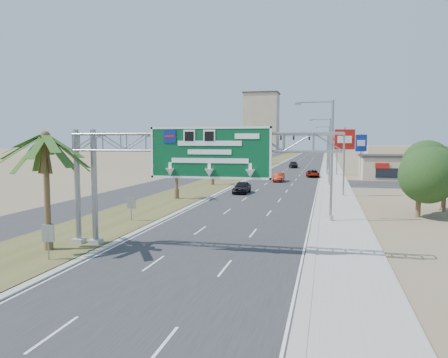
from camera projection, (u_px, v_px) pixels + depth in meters
The scene contains 31 objects.
ground at pixel (132, 317), 16.59m from camera, with size 600.00×600.00×0.00m, color #8C7A59.
road at pixel (301, 164), 123.24m from camera, with size 12.00×300.00×0.02m, color #28282B.
sidewalk_right at pixel (332, 165), 121.29m from camera, with size 4.00×300.00×0.10m, color #9E9B93.
median_grass at pixel (266, 164), 125.52m from camera, with size 7.00×300.00×0.12m, color #454E22.
opposing_road at pixel (242, 164), 127.13m from camera, with size 8.00×300.00×0.02m, color #28282B.
sign_gantry at pixel (186, 151), 25.92m from camera, with size 16.75×1.24×7.50m.
palm_near at pixel (45, 137), 25.84m from camera, with size 5.70×5.70×8.35m.
palm_row_b at pixel (176, 157), 49.36m from camera, with size 3.99×3.99×5.95m.
palm_row_c at pixel (212, 148), 64.80m from camera, with size 3.99×3.99×6.75m.
palm_row_d at pixel (237, 153), 82.36m from camera, with size 3.99×3.99×5.45m.
palm_row_e at pixel (253, 148), 100.73m from camera, with size 3.99×3.99×6.15m.
palm_row_f at pixel (268, 148), 125.00m from camera, with size 3.99×3.99×5.75m.
streetlight_near at pixel (329, 165), 35.84m from camera, with size 3.27×0.44×10.00m.
streetlight_mid at pixel (328, 154), 64.92m from camera, with size 3.27×0.44×10.00m.
streetlight_far at pixel (328, 150), 99.83m from camera, with size 3.27×0.44×10.00m.
signal_mast at pixel (317, 150), 84.76m from camera, with size 10.28×0.71×8.00m.
store_building at pixel (415, 168), 75.37m from camera, with size 18.00×10.00×4.00m, color #CBAE89.
oak_near at pixel (420, 166), 37.97m from camera, with size 4.50×4.50×6.80m.
oak_far at pixel (445, 171), 41.22m from camera, with size 3.50×3.50×5.60m.
median_signback_a at pixel (48, 236), 24.06m from camera, with size 0.75×0.08×2.08m.
median_signback_b at pixel (131, 205), 35.86m from camera, with size 0.75×0.08×2.08m.
tower_distant at pixel (261, 123), 264.76m from camera, with size 20.00×16.00×35.00m, color gray.
building_distant_left at pixel (199, 150), 181.75m from camera, with size 24.00×14.00×6.00m, color #CBAE89.
building_distant_right at pixel (397, 153), 145.24m from camera, with size 20.00×12.00×5.00m, color #CBAE89.
car_left_lane at pixel (242, 187), 55.49m from camera, with size 1.81×4.50×1.53m, color black.
car_mid_lane at pixel (279, 177), 71.43m from camera, with size 1.56×4.48×1.48m, color maroon.
car_right_lane at pixel (313, 174), 80.17m from camera, with size 2.18×4.74×1.32m, color gray.
car_far at pixel (293, 165), 107.82m from camera, with size 2.10×5.17×1.50m, color black.
pole_sign_red_near at pixel (344, 143), 52.14m from camera, with size 2.41×0.73×8.25m.
pole_sign_blue at pixel (361, 145), 77.74m from camera, with size 2.01×0.81×7.99m.
pole_sign_red_far at pixel (337, 145), 84.29m from camera, with size 2.20×0.38×7.54m.
Camera 1 is at (7.10, -14.83, 6.69)m, focal length 35.00 mm.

